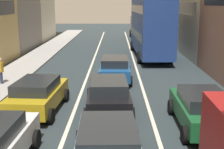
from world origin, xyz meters
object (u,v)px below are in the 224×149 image
(hatchback_centre_lane_third, at_px, (109,94))
(bus_far_queue_secondary, at_px, (142,26))
(sedan_centre_lane_second, at_px, (108,146))
(pedestrian_far_sidewalk, at_px, (1,70))
(coupe_centre_lane_fourth, at_px, (115,68))
(bus_mid_queue_primary, at_px, (150,25))
(sedan_left_lane_third, at_px, (38,94))
(sedan_right_lane_behind_truck, at_px, (202,108))

(hatchback_centre_lane_third, height_order, bus_far_queue_secondary, bus_far_queue_secondary)
(sedan_centre_lane_second, relative_size, bus_far_queue_secondary, 0.42)
(pedestrian_far_sidewalk, bearing_deg, bus_far_queue_secondary, 42.15)
(pedestrian_far_sidewalk, bearing_deg, hatchback_centre_lane_third, -58.32)
(coupe_centre_lane_fourth, relative_size, bus_mid_queue_primary, 0.41)
(bus_far_queue_secondary, bearing_deg, coupe_centre_lane_fourth, 170.88)
(coupe_centre_lane_fourth, relative_size, pedestrian_far_sidewalk, 2.60)
(coupe_centre_lane_fourth, xyz_separation_m, bus_mid_queue_primary, (3.10, 8.78, 2.03))
(sedan_centre_lane_second, height_order, pedestrian_far_sidewalk, pedestrian_far_sidewalk)
(sedan_left_lane_third, xyz_separation_m, sedan_right_lane_behind_truck, (6.79, -1.83, 0.00))
(sedan_centre_lane_second, height_order, bus_far_queue_secondary, bus_far_queue_secondary)
(sedan_centre_lane_second, bearing_deg, coupe_centre_lane_fourth, -2.86)
(sedan_left_lane_third, height_order, bus_far_queue_secondary, bus_far_queue_secondary)
(sedan_right_lane_behind_truck, distance_m, bus_far_queue_secondary, 28.97)
(sedan_left_lane_third, xyz_separation_m, pedestrian_far_sidewalk, (-3.24, 4.46, 0.15))
(sedan_centre_lane_second, distance_m, sedan_left_lane_third, 6.08)
(bus_far_queue_secondary, bearing_deg, sedan_left_lane_third, 165.83)
(bus_far_queue_secondary, bearing_deg, pedestrian_far_sidewalk, 156.02)
(sedan_right_lane_behind_truck, relative_size, bus_far_queue_secondary, 0.41)
(coupe_centre_lane_fourth, bearing_deg, pedestrian_far_sidewalk, 101.00)
(sedan_right_lane_behind_truck, height_order, pedestrian_far_sidewalk, pedestrian_far_sidewalk)
(hatchback_centre_lane_third, height_order, sedan_right_lane_behind_truck, same)
(coupe_centre_lane_fourth, xyz_separation_m, bus_far_queue_secondary, (3.42, 21.42, 0.96))
(sedan_right_lane_behind_truck, xyz_separation_m, pedestrian_far_sidewalk, (-10.03, 6.28, 0.15))
(sedan_right_lane_behind_truck, distance_m, pedestrian_far_sidewalk, 11.84)
(sedan_centre_lane_second, relative_size, sedan_left_lane_third, 0.99)
(coupe_centre_lane_fourth, height_order, bus_mid_queue_primary, bus_mid_queue_primary)
(sedan_left_lane_third, height_order, coupe_centre_lane_fourth, same)
(sedan_left_lane_third, relative_size, coupe_centre_lane_fourth, 1.02)
(bus_far_queue_secondary, xyz_separation_m, pedestrian_far_sidewalk, (-10.07, -22.68, -0.81))
(coupe_centre_lane_fourth, bearing_deg, bus_mid_queue_primary, -19.13)
(coupe_centre_lane_fourth, height_order, sedan_right_lane_behind_truck, same)
(coupe_centre_lane_fourth, bearing_deg, sedan_right_lane_behind_truck, -155.52)
(coupe_centre_lane_fourth, xyz_separation_m, pedestrian_far_sidewalk, (-6.65, -1.25, 0.15))
(sedan_left_lane_third, bearing_deg, sedan_centre_lane_second, -144.45)
(sedan_centre_lane_second, relative_size, pedestrian_far_sidewalk, 2.63)
(sedan_centre_lane_second, distance_m, bus_far_queue_secondary, 32.49)
(sedan_left_lane_third, bearing_deg, pedestrian_far_sidewalk, 39.42)
(sedan_left_lane_third, height_order, bus_mid_queue_primary, bus_mid_queue_primary)
(sedan_right_lane_behind_truck, bearing_deg, sedan_centre_lane_second, 133.33)
(sedan_centre_lane_second, distance_m, pedestrian_far_sidewalk, 11.58)
(sedan_right_lane_behind_truck, xyz_separation_m, bus_far_queue_secondary, (0.04, 28.96, 0.96))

